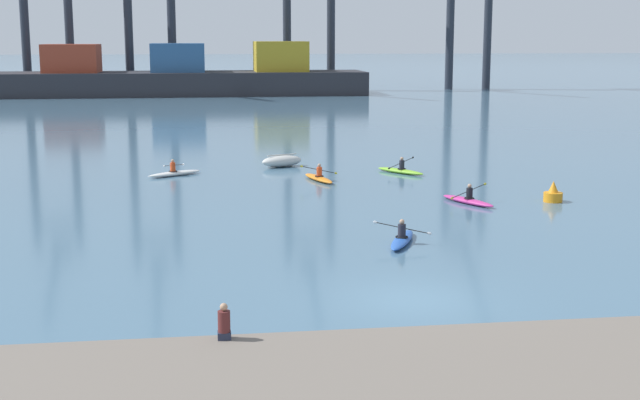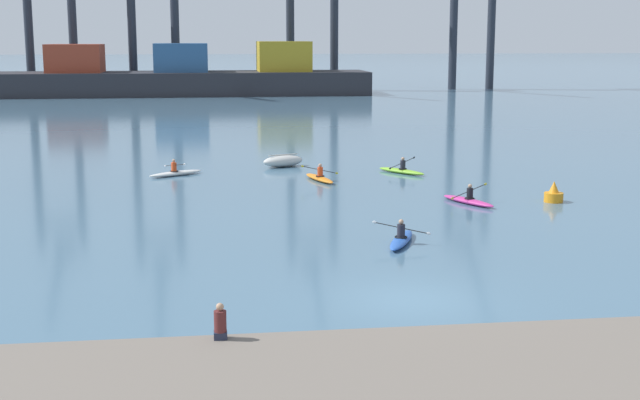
% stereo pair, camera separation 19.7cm
% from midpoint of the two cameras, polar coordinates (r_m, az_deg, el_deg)
% --- Properties ---
extents(ground_plane, '(800.00, 800.00, 0.00)m').
position_cam_midpoint_polar(ground_plane, '(26.44, 5.81, -6.48)').
color(ground_plane, '#476B84').
extents(container_barge, '(50.65, 10.29, 7.20)m').
position_cam_midpoint_polar(container_barge, '(121.59, -9.17, 7.91)').
color(container_barge, '#28282D').
rests_on(container_barge, ground).
extents(capsized_dinghy, '(2.82, 2.00, 0.76)m').
position_cam_midpoint_polar(capsized_dinghy, '(53.15, -2.60, 2.54)').
color(capsized_dinghy, beige).
rests_on(capsized_dinghy, ground).
extents(channel_buoy, '(0.90, 0.90, 1.00)m').
position_cam_midpoint_polar(channel_buoy, '(43.16, 14.77, 0.36)').
color(channel_buoy, orange).
rests_on(channel_buoy, ground).
extents(kayak_blue, '(2.10, 3.36, 0.95)m').
position_cam_midpoint_polar(kayak_blue, '(33.49, 5.18, -2.53)').
color(kayak_blue, '#2856B2').
rests_on(kayak_blue, ground).
extents(kayak_orange, '(2.16, 3.43, 0.95)m').
position_cam_midpoint_polar(kayak_orange, '(47.91, -0.21, 1.46)').
color(kayak_orange, orange).
rests_on(kayak_orange, ground).
extents(kayak_lime, '(2.47, 3.11, 0.95)m').
position_cam_midpoint_polar(kayak_lime, '(50.76, 5.14, 1.93)').
color(kayak_lime, '#7ABC2D').
rests_on(kayak_lime, ground).
extents(kayak_magenta, '(2.05, 3.34, 0.95)m').
position_cam_midpoint_polar(kayak_magenta, '(41.87, 9.45, 0.00)').
color(kayak_magenta, '#C13384').
rests_on(kayak_magenta, ground).
extents(kayak_white, '(3.17, 2.36, 0.95)m').
position_cam_midpoint_polar(kayak_white, '(50.32, -9.55, 1.75)').
color(kayak_white, silver).
rests_on(kayak_white, ground).
extents(seated_onlooker, '(0.32, 0.30, 0.90)m').
position_cam_midpoint_polar(seated_onlooker, '(21.38, -6.51, -7.95)').
color(seated_onlooker, '#23283D').
rests_on(seated_onlooker, stone_quay).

